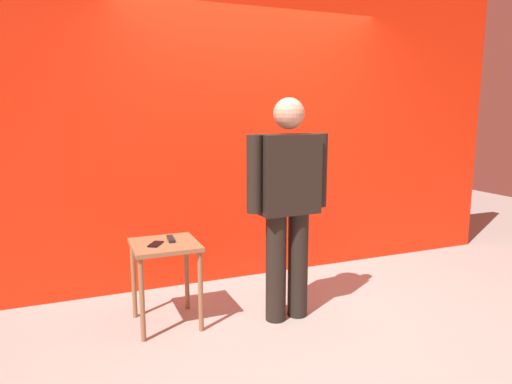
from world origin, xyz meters
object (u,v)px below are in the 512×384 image
Objects in this scene: cell_phone at (156,244)px; tv_remote at (171,239)px; standing_person at (288,198)px; side_table at (165,258)px.

tv_remote is at bearing 63.20° from cell_phone.
tv_remote is (0.13, 0.08, 0.01)m from cell_phone.
standing_person reaches higher than side_table.
side_table is at bearing -132.24° from tv_remote.
side_table is 0.15m from tv_remote.
tv_remote reaches higher than side_table.
cell_phone reaches higher than side_table.
cell_phone is 0.85× the size of tv_remote.
side_table is 0.14m from cell_phone.
standing_person reaches higher than tv_remote.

